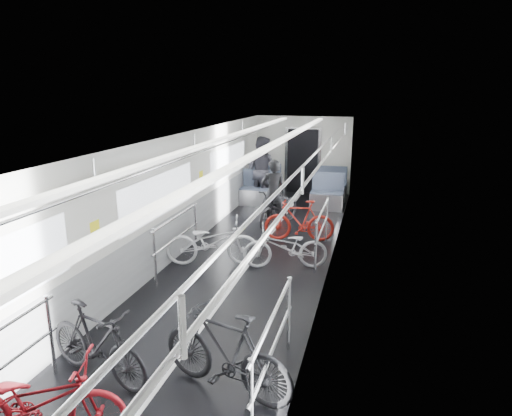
{
  "coord_description": "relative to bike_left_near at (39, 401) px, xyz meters",
  "views": [
    {
      "loc": [
        2.21,
        -7.24,
        3.27
      ],
      "look_at": [
        0.0,
        1.16,
        0.96
      ],
      "focal_mm": 32.0,
      "sensor_mm": 36.0,
      "label": 1
    }
  ],
  "objects": [
    {
      "name": "bike_right_far",
      "position": [
        1.38,
        6.42,
        0.03
      ],
      "size": [
        1.57,
        0.66,
        0.92
      ],
      "primitive_type": "imported",
      "rotation": [
        0.0,
        0.0,
        -1.42
      ],
      "color": "#AA1E15",
      "rests_on": "floor"
    },
    {
      "name": "bike_aisle",
      "position": [
        0.75,
        7.38,
        0.03
      ],
      "size": [
        1.09,
        1.86,
        0.92
      ],
      "primitive_type": "imported",
      "rotation": [
        0.0,
        0.0,
        -0.29
      ],
      "color": "black",
      "rests_on": "floor"
    },
    {
      "name": "bike_left_far",
      "position": [
        0.03,
        4.63,
        0.02
      ],
      "size": [
        1.83,
        1.06,
        0.91
      ],
      "primitive_type": "imported",
      "rotation": [
        0.0,
        0.0,
        1.85
      ],
      "color": "silver",
      "rests_on": "floor"
    },
    {
      "name": "car_shell",
      "position": [
        0.68,
        6.0,
        0.7
      ],
      "size": [
        3.02,
        14.01,
        2.41
      ],
      "color": "black",
      "rests_on": "ground"
    },
    {
      "name": "bike_right_mid",
      "position": [
        1.4,
        4.81,
        -0.02
      ],
      "size": [
        1.65,
        0.94,
        0.82
      ],
      "primitive_type": "imported",
      "rotation": [
        0.0,
        0.0,
        -1.3
      ],
      "color": "#A9AAAE",
      "rests_on": "floor"
    },
    {
      "name": "bike_right_near",
      "position": [
        1.46,
        1.13,
        0.07
      ],
      "size": [
        1.73,
        0.92,
        1.0
      ],
      "primitive_type": "imported",
      "rotation": [
        0.0,
        0.0,
        -1.85
      ],
      "color": "black",
      "rests_on": "floor"
    },
    {
      "name": "person_seated",
      "position": [
        -0.24,
        9.52,
        0.53
      ],
      "size": [
        1.12,
        0.99,
        1.93
      ],
      "primitive_type": "imported",
      "rotation": [
        0.0,
        0.0,
        2.81
      ],
      "color": "#28272E",
      "rests_on": "floor"
    },
    {
      "name": "person_standing",
      "position": [
        0.57,
        7.48,
        0.37
      ],
      "size": [
        0.67,
        0.53,
        1.61
      ],
      "primitive_type": "imported",
      "rotation": [
        0.0,
        0.0,
        3.41
      ],
      "color": "black",
      "rests_on": "floor"
    },
    {
      "name": "bike_left_near",
      "position": [
        0.0,
        0.0,
        0.0
      ],
      "size": [
        1.74,
        1.0,
        0.86
      ],
      "primitive_type": "imported",
      "rotation": [
        0.0,
        0.0,
        1.85
      ],
      "color": "maroon",
      "rests_on": "floor"
    },
    {
      "name": "bike_left_mid",
      "position": [
        -0.02,
        0.97,
        0.03
      ],
      "size": [
        1.61,
        0.87,
        0.93
      ],
      "primitive_type": "imported",
      "rotation": [
        0.0,
        0.0,
        1.28
      ],
      "color": "black",
      "rests_on": "floor"
    }
  ]
}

